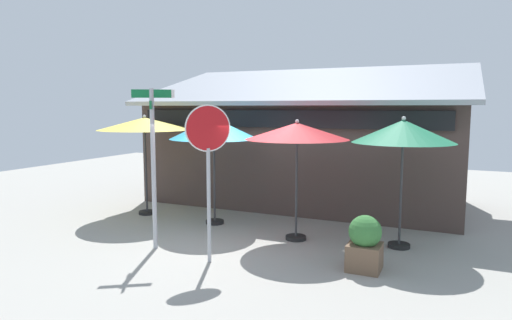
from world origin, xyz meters
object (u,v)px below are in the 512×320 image
patio_umbrella_teal_center (214,129)px  patio_umbrella_crimson_right (297,132)px  sidewalk_planter (365,243)px  street_sign_post (153,154)px  patio_umbrella_forest_green_far_right (403,133)px  stop_sign (208,152)px  patio_umbrella_mustard_left (145,125)px

patio_umbrella_teal_center → patio_umbrella_crimson_right: (2.25, -0.44, 0.00)m
patio_umbrella_teal_center → sidewalk_planter: bearing=-22.9°
street_sign_post → patio_umbrella_forest_green_far_right: bearing=25.0°
patio_umbrella_forest_green_far_right → sidewalk_planter: size_ratio=2.72×
street_sign_post → stop_sign: street_sign_post is taller
street_sign_post → stop_sign: bearing=-9.9°
street_sign_post → stop_sign: (1.39, -0.24, 0.12)m
patio_umbrella_forest_green_far_right → patio_umbrella_mustard_left: bearing=178.2°
stop_sign → sidewalk_planter: size_ratio=2.96×
patio_umbrella_mustard_left → patio_umbrella_teal_center: size_ratio=1.00×
patio_umbrella_mustard_left → patio_umbrella_forest_green_far_right: patio_umbrella_forest_green_far_right is taller
street_sign_post → patio_umbrella_crimson_right: size_ratio=1.24×
stop_sign → patio_umbrella_mustard_left: 4.25m
patio_umbrella_teal_center → sidewalk_planter: 4.65m
patio_umbrella_crimson_right → patio_umbrella_teal_center: bearing=168.9°
stop_sign → patio_umbrella_crimson_right: 2.22m
patio_umbrella_teal_center → patio_umbrella_forest_green_far_right: (4.34, -0.09, 0.03)m
stop_sign → patio_umbrella_teal_center: 2.74m
patio_umbrella_crimson_right → sidewalk_planter: 2.77m
patio_umbrella_mustard_left → patio_umbrella_crimson_right: size_ratio=1.02×
street_sign_post → patio_umbrella_mustard_left: (-2.00, 2.29, 0.47)m
patio_umbrella_mustard_left → patio_umbrella_forest_green_far_right: size_ratio=0.99×
street_sign_post → patio_umbrella_mustard_left: bearing=131.2°
street_sign_post → patio_umbrella_mustard_left: size_ratio=1.21×
patio_umbrella_teal_center → sidewalk_planter: patio_umbrella_teal_center is taller
patio_umbrella_mustard_left → sidewalk_planter: 6.60m
stop_sign → sidewalk_planter: (2.67, 0.75, -1.55)m
street_sign_post → sidewalk_planter: street_sign_post is taller
street_sign_post → patio_umbrella_crimson_right: street_sign_post is taller
street_sign_post → stop_sign: 1.42m
stop_sign → patio_umbrella_crimson_right: (0.98, 1.98, 0.27)m
stop_sign → patio_umbrella_forest_green_far_right: 3.86m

